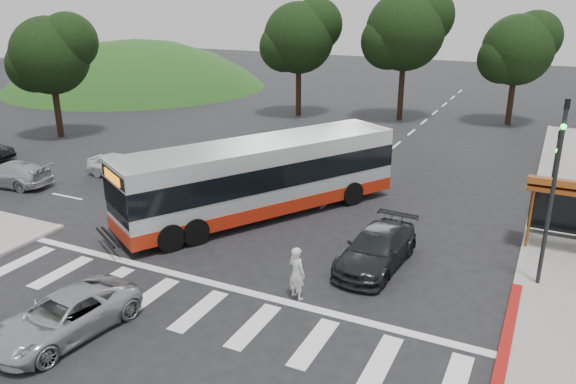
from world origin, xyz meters
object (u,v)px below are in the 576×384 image
Objects in this scene: transit_bus at (261,179)px; silver_suv_south at (65,316)px; pedestrian at (297,273)px; dark_sedan at (377,249)px.

silver_suv_south is (-0.61, -10.98, -1.07)m from transit_bus.
pedestrian reaches higher than dark_sedan.
transit_bus is 6.88m from dark_sedan.
transit_bus is at bearing 94.40° from silver_suv_south.
pedestrian is at bearing -22.66° from transit_bus.
dark_sedan is (6.26, -2.67, -1.00)m from transit_bus.
transit_bus is 2.90× the size of silver_suv_south.
pedestrian is 0.39× the size of dark_sedan.
silver_suv_south is (-5.23, -4.90, -0.29)m from pedestrian.
pedestrian is (4.61, -6.08, -0.78)m from transit_bus.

